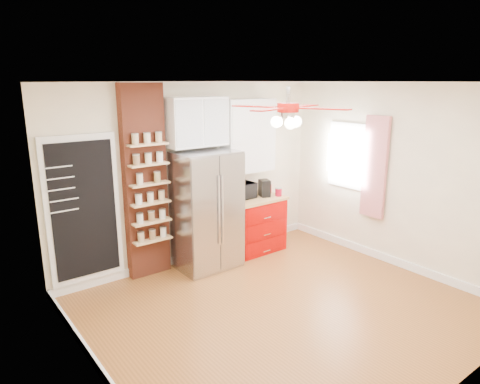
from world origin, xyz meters
TOP-DOWN VIEW (x-y plane):
  - floor at (0.00, 0.00)m, footprint 4.50×4.50m
  - ceiling at (0.00, 0.00)m, footprint 4.50×4.50m
  - wall_back at (0.00, 2.00)m, footprint 4.50×0.02m
  - wall_front at (0.00, -2.00)m, footprint 4.50×0.02m
  - wall_left at (-2.25, 0.00)m, footprint 0.02×4.00m
  - wall_right at (2.25, 0.00)m, footprint 0.02×4.00m
  - chalkboard at (-1.70, 1.96)m, footprint 0.95×0.05m
  - brick_pillar at (-0.85, 1.92)m, footprint 0.60×0.16m
  - fridge at (-0.05, 1.63)m, footprint 0.90×0.70m
  - upper_glass_cabinet at (-0.05, 1.82)m, footprint 0.90×0.35m
  - red_cabinet at (0.92, 1.68)m, footprint 0.94×0.64m
  - upper_shelf_unit at (0.92, 1.85)m, footprint 0.90×0.30m
  - window at (2.23, 0.90)m, footprint 0.04×0.75m
  - curtain at (2.18, 0.35)m, footprint 0.06×0.40m
  - ceiling_fan at (0.00, 0.00)m, footprint 1.40×1.40m
  - toaster_oven at (0.69, 1.76)m, footprint 0.47×0.33m
  - coffee_maker at (1.09, 1.64)m, footprint 0.21×0.24m
  - canister_left at (1.29, 1.52)m, footprint 0.12×0.12m
  - canister_right at (1.29, 1.76)m, footprint 0.11×0.11m
  - pantry_jar_oats at (-1.00, 1.77)m, footprint 0.11×0.11m
  - pantry_jar_beans at (-0.74, 1.75)m, footprint 0.11×0.11m

SIDE VIEW (x-z plane):
  - floor at x=0.00m, z-range 0.00..0.00m
  - red_cabinet at x=0.92m, z-range 0.00..0.90m
  - fridge at x=-0.05m, z-range 0.00..1.75m
  - canister_left at x=1.29m, z-range 0.90..1.03m
  - canister_right at x=1.29m, z-range 0.90..1.05m
  - toaster_oven at x=0.69m, z-range 0.90..1.15m
  - coffee_maker at x=1.09m, z-range 0.90..1.17m
  - chalkboard at x=-1.70m, z-range 0.12..2.08m
  - wall_back at x=0.00m, z-range 0.00..2.70m
  - wall_front at x=0.00m, z-range 0.00..2.70m
  - wall_left at x=-2.25m, z-range 0.00..2.70m
  - wall_right at x=2.25m, z-range 0.00..2.70m
  - brick_pillar at x=-0.85m, z-range 0.00..2.70m
  - pantry_jar_beans at x=-0.74m, z-range 1.37..1.51m
  - pantry_jar_oats at x=-1.00m, z-range 1.37..1.52m
  - curtain at x=2.18m, z-range 0.67..2.23m
  - window at x=2.23m, z-range 1.02..2.08m
  - upper_shelf_unit at x=0.92m, z-range 1.30..2.45m
  - upper_glass_cabinet at x=-0.05m, z-range 1.80..2.50m
  - ceiling_fan at x=0.00m, z-range 2.20..2.65m
  - ceiling at x=0.00m, z-range 2.70..2.70m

